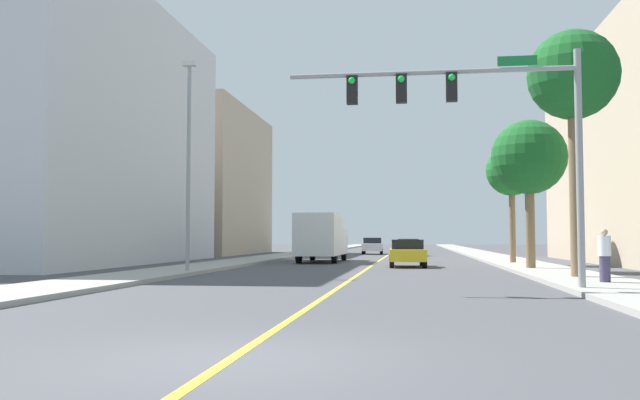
{
  "coord_description": "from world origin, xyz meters",
  "views": [
    {
      "loc": [
        2.29,
        -8.32,
        1.53
      ],
      "look_at": [
        -1.28,
        17.11,
        2.95
      ],
      "focal_mm": 37.82,
      "sensor_mm": 36.0,
      "label": 1
    }
  ],
  "objects_px": {
    "palm_near": "(573,78)",
    "car_blue": "(408,247)",
    "street_lamp": "(189,155)",
    "palm_mid": "(529,158)",
    "pedestrian": "(605,255)",
    "delivery_truck": "(322,237)",
    "traffic_signal_mast": "(481,115)",
    "car_yellow": "(407,253)",
    "palm_far": "(511,172)",
    "car_white": "(373,246)"
  },
  "relations": [
    {
      "from": "traffic_signal_mast",
      "to": "car_yellow",
      "type": "height_order",
      "value": "traffic_signal_mast"
    },
    {
      "from": "palm_near",
      "to": "car_blue",
      "type": "bearing_deg",
      "value": 101.02
    },
    {
      "from": "street_lamp",
      "to": "car_blue",
      "type": "xyz_separation_m",
      "value": [
        8.68,
        30.15,
        -4.21
      ]
    },
    {
      "from": "street_lamp",
      "to": "palm_far",
      "type": "height_order",
      "value": "street_lamp"
    },
    {
      "from": "pedestrian",
      "to": "street_lamp",
      "type": "bearing_deg",
      "value": -132.18
    },
    {
      "from": "palm_far",
      "to": "car_white",
      "type": "xyz_separation_m",
      "value": [
        -9.16,
        22.76,
        -4.42
      ]
    },
    {
      "from": "street_lamp",
      "to": "palm_mid",
      "type": "relative_size",
      "value": 1.29
    },
    {
      "from": "car_blue",
      "to": "delivery_truck",
      "type": "xyz_separation_m",
      "value": [
        -5.11,
        -15.6,
        0.84
      ]
    },
    {
      "from": "delivery_truck",
      "to": "pedestrian",
      "type": "distance_m",
      "value": 22.56
    },
    {
      "from": "street_lamp",
      "to": "delivery_truck",
      "type": "height_order",
      "value": "street_lamp"
    },
    {
      "from": "street_lamp",
      "to": "delivery_truck",
      "type": "distance_m",
      "value": 15.35
    },
    {
      "from": "palm_mid",
      "to": "palm_far",
      "type": "bearing_deg",
      "value": 88.59
    },
    {
      "from": "car_blue",
      "to": "delivery_truck",
      "type": "bearing_deg",
      "value": -110.8
    },
    {
      "from": "street_lamp",
      "to": "palm_near",
      "type": "xyz_separation_m",
      "value": [
        14.92,
        -1.88,
        2.27
      ]
    },
    {
      "from": "palm_far",
      "to": "car_blue",
      "type": "bearing_deg",
      "value": 107.92
    },
    {
      "from": "palm_mid",
      "to": "delivery_truck",
      "type": "relative_size",
      "value": 0.85
    },
    {
      "from": "palm_mid",
      "to": "car_yellow",
      "type": "relative_size",
      "value": 1.68
    },
    {
      "from": "palm_near",
      "to": "car_blue",
      "type": "height_order",
      "value": "palm_near"
    },
    {
      "from": "street_lamp",
      "to": "delivery_truck",
      "type": "relative_size",
      "value": 1.1
    },
    {
      "from": "palm_near",
      "to": "car_white",
      "type": "bearing_deg",
      "value": 104.55
    },
    {
      "from": "palm_near",
      "to": "car_yellow",
      "type": "xyz_separation_m",
      "value": [
        -6.04,
        10.37,
        -6.48
      ]
    },
    {
      "from": "traffic_signal_mast",
      "to": "street_lamp",
      "type": "height_order",
      "value": "street_lamp"
    },
    {
      "from": "car_white",
      "to": "pedestrian",
      "type": "distance_m",
      "value": 40.51
    },
    {
      "from": "car_yellow",
      "to": "palm_far",
      "type": "bearing_deg",
      "value": 27.22
    },
    {
      "from": "traffic_signal_mast",
      "to": "car_blue",
      "type": "height_order",
      "value": "traffic_signal_mast"
    },
    {
      "from": "street_lamp",
      "to": "pedestrian",
      "type": "relative_size",
      "value": 5.3
    },
    {
      "from": "palm_near",
      "to": "car_blue",
      "type": "relative_size",
      "value": 2.07
    },
    {
      "from": "palm_near",
      "to": "palm_far",
      "type": "distance_m",
      "value": 13.78
    },
    {
      "from": "traffic_signal_mast",
      "to": "street_lamp",
      "type": "distance_m",
      "value": 13.3
    },
    {
      "from": "traffic_signal_mast",
      "to": "pedestrian",
      "type": "relative_size",
      "value": 5.04
    },
    {
      "from": "car_blue",
      "to": "car_yellow",
      "type": "distance_m",
      "value": 21.66
    },
    {
      "from": "street_lamp",
      "to": "car_yellow",
      "type": "xyz_separation_m",
      "value": [
        8.87,
        8.49,
        -4.22
      ]
    },
    {
      "from": "street_lamp",
      "to": "palm_far",
      "type": "xyz_separation_m",
      "value": [
        14.63,
        11.74,
        0.24
      ]
    },
    {
      "from": "street_lamp",
      "to": "car_yellow",
      "type": "relative_size",
      "value": 2.18
    },
    {
      "from": "car_yellow",
      "to": "delivery_truck",
      "type": "distance_m",
      "value": 8.1
    },
    {
      "from": "palm_far",
      "to": "street_lamp",
      "type": "bearing_deg",
      "value": -141.25
    },
    {
      "from": "traffic_signal_mast",
      "to": "delivery_truck",
      "type": "xyz_separation_m",
      "value": [
        -7.6,
        21.78,
        -3.44
      ]
    },
    {
      "from": "traffic_signal_mast",
      "to": "car_yellow",
      "type": "distance_m",
      "value": 16.46
    },
    {
      "from": "palm_near",
      "to": "palm_mid",
      "type": "height_order",
      "value": "palm_near"
    },
    {
      "from": "car_blue",
      "to": "pedestrian",
      "type": "relative_size",
      "value": 2.59
    },
    {
      "from": "car_blue",
      "to": "pedestrian",
      "type": "xyz_separation_m",
      "value": [
        6.38,
        -35.0,
        0.24
      ]
    },
    {
      "from": "palm_mid",
      "to": "pedestrian",
      "type": "relative_size",
      "value": 4.1
    },
    {
      "from": "traffic_signal_mast",
      "to": "palm_near",
      "type": "distance_m",
      "value": 6.9
    },
    {
      "from": "palm_mid",
      "to": "car_blue",
      "type": "distance_m",
      "value": 26.25
    },
    {
      "from": "palm_far",
      "to": "car_white",
      "type": "height_order",
      "value": "palm_far"
    },
    {
      "from": "car_white",
      "to": "car_blue",
      "type": "bearing_deg",
      "value": -55.45
    },
    {
      "from": "street_lamp",
      "to": "delivery_truck",
      "type": "xyz_separation_m",
      "value": [
        3.57,
        14.54,
        -3.36
      ]
    },
    {
      "from": "palm_mid",
      "to": "palm_near",
      "type": "bearing_deg",
      "value": -86.17
    },
    {
      "from": "palm_near",
      "to": "car_yellow",
      "type": "height_order",
      "value": "palm_near"
    },
    {
      "from": "palm_far",
      "to": "pedestrian",
      "type": "bearing_deg",
      "value": -88.51
    }
  ]
}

